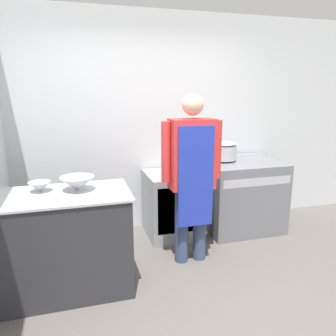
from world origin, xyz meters
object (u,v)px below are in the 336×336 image
Objects in this scene: fridge_unit at (172,204)px; person_cook at (192,170)px; stove at (241,195)px; mixing_bowl at (77,184)px; stock_pot at (223,150)px.

fridge_unit is 0.89m from person_cook.
stove is 3.22× the size of mixing_bowl.
person_cook is at bearing -89.94° from fridge_unit.
stove is 1.22m from person_cook.
stove is at bearing 33.50° from person_cook.
mixing_bowl reaches higher than stove.
person_cook is at bearing 6.58° from mixing_bowl.
fridge_unit is at bearing 35.57° from mixing_bowl.
stove is 2.87× the size of stock_pot.
person_cook is 1.01m from stock_pot.
stove is at bearing -4.21° from fridge_unit.
person_cook reaches higher than fridge_unit.
stock_pot is (0.69, 0.06, 0.63)m from fridge_unit.
person_cook reaches higher than stock_pot.
stock_pot is at bearing 5.21° from fridge_unit.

